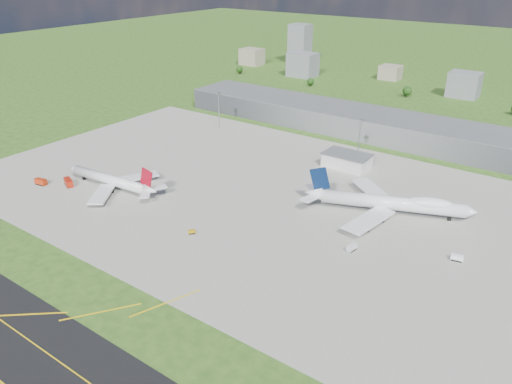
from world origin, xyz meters
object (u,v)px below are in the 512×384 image
Objects in this scene: fire_truck at (68,183)px; tug_yellow at (192,232)px; van_white_near at (352,248)px; van_white_far at (457,258)px; airliner_red_twin at (113,181)px; crash_tender at (41,182)px; airliner_blue_quad at (392,203)px.

fire_truck reaches higher than tug_yellow.
van_white_near is 42.62m from van_white_far.
fire_truck is at bearing 22.27° from airliner_red_twin.
van_white_near is (65.01, 29.14, 0.47)m from tug_yellow.
fire_truck is 199.55m from van_white_far.
van_white_far is (170.68, 35.87, -3.39)m from airliner_red_twin.
airliner_red_twin is 26.03m from fire_truck.
tug_yellow is at bearing -6.02° from crash_tender.
airliner_blue_quad is 14.04× the size of van_white_near.
airliner_blue_quad reaches higher than van_white_near.
airliner_blue_quad is 10.97× the size of crash_tender.
fire_truck is at bearing -175.41° from van_white_far.
van_white_near reaches higher than tug_yellow.
crash_tender is at bearing 138.08° from tug_yellow.
van_white_far is (207.08, 55.64, -0.45)m from crash_tender.
airliner_red_twin is 11.49× the size of van_white_near.
tug_yellow is (67.06, -11.31, -3.80)m from airliner_red_twin.
fire_truck is (-155.74, -70.88, -4.01)m from airliner_blue_quad.
crash_tender is at bearing -174.14° from van_white_far.
airliner_red_twin is at bearing -177.02° from airliner_blue_quad.
airliner_red_twin reaches higher than van_white_near.
airliner_blue_quad is (132.61, 59.25, 1.23)m from airliner_red_twin.
crash_tender is 1.35× the size of van_white_far.
airliner_red_twin is 6.93× the size of fire_truck.
airliner_red_twin reaches higher than van_white_far.
airliner_blue_quad is 186.62m from crash_tender.
airliner_red_twin is 145.25m from airliner_blue_quad.
airliner_blue_quad reaches higher than crash_tender.
van_white_near is (168.46, 37.61, -0.40)m from crash_tender.
airliner_red_twin is 8.98× the size of crash_tender.
crash_tender is (-169.01, -79.03, -4.17)m from airliner_blue_quad.
van_white_far is at bearing -54.85° from van_white_near.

